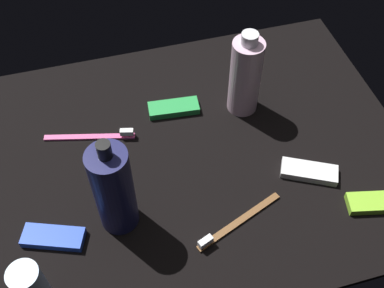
{
  "coord_description": "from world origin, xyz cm",
  "views": [
    {
      "loc": [
        14.72,
        53.23,
        73.57
      ],
      "look_at": [
        0.0,
        0.0,
        3.0
      ],
      "focal_mm": 44.36,
      "sensor_mm": 36.0,
      "label": 1
    }
  ],
  "objects": [
    {
      "name": "deodorant_stick",
      "position": [
        30.53,
        21.55,
        5.36
      ],
      "size": [
        4.72,
        4.72,
        10.71
      ],
      "primitive_type": "cylinder",
      "color": "silver",
      "rests_on": "ground_plane"
    },
    {
      "name": "snack_bar_blue",
      "position": [
        27.51,
        11.36,
        0.75
      ],
      "size": [
        11.14,
        7.4,
        1.5
      ],
      "primitive_type": "cube",
      "rotation": [
        0.0,
        0.0,
        -0.36
      ],
      "color": "blue",
      "rests_on": "ground_plane"
    },
    {
      "name": "bodywash_bottle",
      "position": [
        -13.41,
        -9.26,
        8.72
      ],
      "size": [
        6.22,
        6.22,
        19.0
      ],
      "color": "silver",
      "rests_on": "ground_plane"
    },
    {
      "name": "toothbrush_pink",
      "position": [
        17.5,
        -8.97,
        0.61
      ],
      "size": [
        17.76,
        5.47,
        2.1
      ],
      "color": "#E55999",
      "rests_on": "ground_plane"
    },
    {
      "name": "ground_plane",
      "position": [
        0.0,
        0.0,
        -0.6
      ],
      "size": [
        84.0,
        64.0,
        1.2
      ],
      "primitive_type": "cube",
      "color": "black"
    },
    {
      "name": "snack_bar_green",
      "position": [
        0.67,
        -11.86,
        0.75
      ],
      "size": [
        10.73,
        4.96,
        1.5
      ],
      "primitive_type": "cube",
      "rotation": [
        0.0,
        0.0,
        -0.09
      ],
      "color": "green",
      "rests_on": "ground_plane"
    },
    {
      "name": "snack_bar_white",
      "position": [
        -19.82,
        10.44,
        0.75
      ],
      "size": [
        11.09,
        8.26,
        1.5
      ],
      "primitive_type": "cube",
      "rotation": [
        0.0,
        0.0,
        -0.47
      ],
      "color": "white",
      "rests_on": "ground_plane"
    },
    {
      "name": "toothbrush_brown",
      "position": [
        -2.93,
        17.03,
        0.61
      ],
      "size": [
        17.22,
        7.61,
        2.1
      ],
      "color": "brown",
      "rests_on": "ground_plane"
    },
    {
      "name": "snack_bar_lime",
      "position": [
        -28.61,
        19.85,
        0.75
      ],
      "size": [
        11.02,
        6.15,
        1.5
      ],
      "primitive_type": "cube",
      "rotation": [
        0.0,
        0.0,
        -0.22
      ],
      "color": "#8CD133",
      "rests_on": "ground_plane"
    },
    {
      "name": "lotion_bottle",
      "position": [
        15.91,
        10.36,
        9.35
      ],
      "size": [
        6.61,
        6.61,
        21.16
      ],
      "color": "#1C1E4F",
      "rests_on": "ground_plane"
    }
  ]
}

